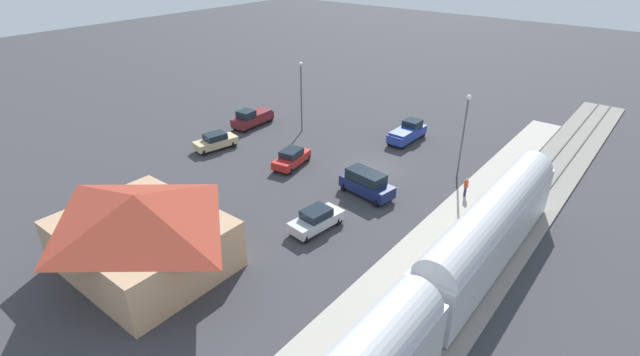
{
  "coord_description": "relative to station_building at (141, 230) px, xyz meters",
  "views": [
    {
      "loc": [
        -21.33,
        34.84,
        20.21
      ],
      "look_at": [
        1.58,
        5.97,
        1.0
      ],
      "focal_mm": 26.26,
      "sensor_mm": 36.0,
      "label": 1
    }
  ],
  "objects": [
    {
      "name": "ground_plane",
      "position": [
        -4.0,
        -22.0,
        -2.87
      ],
      "size": [
        200.0,
        200.0,
        0.0
      ],
      "primitive_type": "plane",
      "color": "#38383D"
    },
    {
      "name": "railway_track",
      "position": [
        -18.0,
        -22.0,
        -2.78
      ],
      "size": [
        4.8,
        70.0,
        0.3
      ],
      "color": "gray",
      "rests_on": "ground"
    },
    {
      "name": "platform",
      "position": [
        -14.0,
        -22.0,
        -2.72
      ],
      "size": [
        3.2,
        46.0,
        0.3
      ],
      "color": "#A8A399",
      "rests_on": "ground"
    },
    {
      "name": "station_building",
      "position": [
        0.0,
        0.0,
        0.0
      ],
      "size": [
        11.56,
        9.39,
        5.53
      ],
      "color": "tan",
      "rests_on": "ground"
    },
    {
      "name": "pedestrian_on_platform",
      "position": [
        -13.36,
        -22.2,
        -1.59
      ],
      "size": [
        0.36,
        0.36,
        1.71
      ],
      "color": "#23284C",
      "rests_on": "platform"
    },
    {
      "name": "suv_navy",
      "position": [
        -6.33,
        -17.57,
        -1.72
      ],
      "size": [
        5.13,
        2.92,
        2.22
      ],
      "color": "navy",
      "rests_on": "ground"
    },
    {
      "name": "sedan_tan",
      "position": [
        11.6,
        -15.95,
        -1.99
      ],
      "size": [
        2.73,
        4.78,
        1.74
      ],
      "color": "#C6B284",
      "rests_on": "ground"
    },
    {
      "name": "pickup_maroon",
      "position": [
        13.45,
        -23.08,
        -1.84
      ],
      "size": [
        2.15,
        5.47,
        2.14
      ],
      "color": "maroon",
      "rests_on": "ground"
    },
    {
      "name": "sedan_silver",
      "position": [
        -6.3,
        -10.69,
        -1.99
      ],
      "size": [
        2.38,
        4.69,
        1.74
      ],
      "color": "silver",
      "rests_on": "ground"
    },
    {
      "name": "pickup_blue",
      "position": [
        -3.19,
        -30.51,
        -1.84
      ],
      "size": [
        2.07,
        5.44,
        2.14
      ],
      "color": "#283D9E",
      "rests_on": "ground"
    },
    {
      "name": "sedan_red",
      "position": [
        2.56,
        -17.82,
        -1.99
      ],
      "size": [
        2.59,
        4.75,
        1.74
      ],
      "color": "red",
      "rests_on": "ground"
    },
    {
      "name": "light_pole_near_platform",
      "position": [
        -11.2,
        -25.61,
        2.14
      ],
      "size": [
        0.44,
        0.44,
        8.0
      ],
      "color": "#515156",
      "rests_on": "ground"
    },
    {
      "name": "light_pole_lot_center",
      "position": [
        7.74,
        -25.46,
        2.14
      ],
      "size": [
        0.44,
        0.44,
        8.0
      ],
      "color": "#515156",
      "rests_on": "ground"
    }
  ]
}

